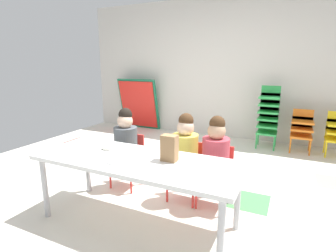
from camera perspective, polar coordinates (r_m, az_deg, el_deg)
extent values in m
cube|color=silver|center=(3.21, 0.28, -12.67)|extent=(5.80, 4.90, 0.02)
cube|color=#478C51|center=(3.98, -8.80, -7.37)|extent=(0.43, 0.43, 0.00)
cube|color=#478C51|center=(2.98, 16.74, -15.23)|extent=(0.43, 0.43, 0.00)
cube|color=#B24C47|center=(5.13, -18.53, -3.16)|extent=(0.43, 0.43, 0.00)
cube|color=beige|center=(5.21, 12.10, 11.94)|extent=(5.80, 0.10, 2.59)
cube|color=white|center=(2.28, -6.85, -7.42)|extent=(1.79, 0.68, 0.04)
cylinder|color=#B2B2B7|center=(2.72, -25.03, -12.05)|extent=(0.05, 0.05, 0.57)
cylinder|color=#B2B2B7|center=(1.91, 11.31, -22.47)|extent=(0.05, 0.05, 0.57)
cylinder|color=#B2B2B7|center=(3.07, -16.96, -8.46)|extent=(0.05, 0.05, 0.57)
cylinder|color=#B2B2B7|center=(2.38, 14.79, -14.94)|extent=(0.05, 0.05, 0.57)
cube|color=red|center=(3.08, -8.94, -7.70)|extent=(0.32, 0.30, 0.03)
cube|color=red|center=(3.15, -7.50, -4.29)|extent=(0.29, 0.02, 0.30)
cylinder|color=#4C5156|center=(3.01, -9.09, -3.79)|extent=(0.33, 0.33, 0.38)
sphere|color=beige|center=(2.94, -9.27, 1.05)|extent=(0.17, 0.17, 0.17)
sphere|color=black|center=(2.94, -9.19, 2.43)|extent=(0.15, 0.15, 0.15)
cylinder|color=red|center=(3.12, -12.37, -10.57)|extent=(0.02, 0.02, 0.28)
cylinder|color=red|center=(2.97, -7.99, -11.67)|extent=(0.02, 0.02, 0.28)
cylinder|color=red|center=(3.31, -9.60, -9.01)|extent=(0.02, 0.02, 0.28)
cylinder|color=red|center=(3.17, -5.37, -9.92)|extent=(0.02, 0.02, 0.28)
cube|color=red|center=(2.76, 3.65, -10.08)|extent=(0.32, 0.30, 0.03)
cube|color=red|center=(2.84, 4.83, -6.20)|extent=(0.29, 0.02, 0.30)
cylinder|color=#D8C64C|center=(2.68, 3.72, -5.77)|extent=(0.29, 0.29, 0.38)
sphere|color=beige|center=(2.61, 3.80, -0.37)|extent=(0.17, 0.17, 0.17)
sphere|color=#472D19|center=(2.61, 3.92, 1.18)|extent=(0.15, 0.15, 0.15)
cylinder|color=red|center=(2.77, -0.19, -13.42)|extent=(0.02, 0.02, 0.28)
cylinder|color=red|center=(2.67, 5.40, -14.53)|extent=(0.02, 0.02, 0.28)
cylinder|color=red|center=(2.98, 2.01, -11.39)|extent=(0.02, 0.02, 0.28)
cylinder|color=red|center=(2.89, 7.22, -12.30)|extent=(0.02, 0.02, 0.28)
cube|color=red|center=(2.67, 10.02, -11.10)|extent=(0.32, 0.30, 0.03)
cube|color=red|center=(2.75, 10.99, -7.05)|extent=(0.29, 0.02, 0.30)
cylinder|color=#BF3F4C|center=(2.59, 10.21, -6.67)|extent=(0.31, 0.31, 0.38)
sphere|color=tan|center=(2.52, 10.45, -1.09)|extent=(0.17, 0.17, 0.17)
sphere|color=#472D19|center=(2.51, 10.59, 0.52)|extent=(0.15, 0.15, 0.15)
cylinder|color=red|center=(2.66, 6.10, -14.66)|extent=(0.02, 0.02, 0.28)
cylinder|color=red|center=(2.60, 12.16, -15.67)|extent=(0.02, 0.02, 0.28)
cylinder|color=red|center=(2.89, 7.87, -12.41)|extent=(0.02, 0.02, 0.28)
cylinder|color=red|center=(2.82, 13.43, -13.26)|extent=(0.02, 0.02, 0.28)
cube|color=green|center=(4.75, 20.52, -1.40)|extent=(0.32, 0.30, 0.03)
cube|color=green|center=(4.86, 20.76, 0.01)|extent=(0.30, 0.02, 0.18)
cube|color=green|center=(4.72, 20.63, 0.01)|extent=(0.32, 0.30, 0.03)
cube|color=green|center=(4.84, 20.87, 1.39)|extent=(0.30, 0.02, 0.18)
cube|color=green|center=(4.69, 20.75, 1.44)|extent=(0.32, 0.30, 0.03)
cube|color=green|center=(4.82, 20.99, 2.79)|extent=(0.30, 0.02, 0.18)
cube|color=green|center=(4.67, 20.87, 2.88)|extent=(0.32, 0.30, 0.03)
cube|color=green|center=(4.80, 21.11, 4.20)|extent=(0.30, 0.02, 0.18)
cube|color=green|center=(4.65, 20.99, 4.33)|extent=(0.32, 0.30, 0.03)
cube|color=green|center=(4.78, 21.23, 5.62)|extent=(0.30, 0.02, 0.18)
cube|color=green|center=(4.64, 21.12, 5.79)|extent=(0.32, 0.30, 0.03)
cube|color=green|center=(4.77, 21.35, 7.04)|extent=(0.30, 0.02, 0.18)
cylinder|color=green|center=(4.67, 18.53, -3.14)|extent=(0.02, 0.02, 0.26)
cylinder|color=green|center=(4.65, 21.95, -3.50)|extent=(0.02, 0.02, 0.26)
cylinder|color=green|center=(4.92, 18.92, -2.35)|extent=(0.02, 0.02, 0.26)
cylinder|color=green|center=(4.90, 22.16, -2.68)|extent=(0.02, 0.02, 0.26)
cube|color=orange|center=(4.74, 26.76, -2.02)|extent=(0.32, 0.30, 0.03)
cube|color=orange|center=(4.85, 26.85, -0.60)|extent=(0.30, 0.02, 0.18)
cube|color=orange|center=(4.71, 26.92, -0.62)|extent=(0.32, 0.30, 0.03)
cube|color=orange|center=(4.83, 27.00, 0.78)|extent=(0.30, 0.02, 0.18)
cube|color=orange|center=(4.68, 27.07, 0.81)|extent=(0.32, 0.30, 0.03)
cube|color=orange|center=(4.81, 27.15, 2.18)|extent=(0.30, 0.02, 0.18)
cylinder|color=orange|center=(4.64, 24.89, -3.79)|extent=(0.02, 0.02, 0.26)
cylinder|color=orange|center=(4.65, 28.34, -4.13)|extent=(0.02, 0.02, 0.26)
cylinder|color=orange|center=(4.89, 24.95, -2.96)|extent=(0.02, 0.02, 0.26)
cylinder|color=orange|center=(4.90, 28.22, -3.28)|extent=(0.02, 0.02, 0.26)
cylinder|color=yellow|center=(4.67, 30.94, -4.37)|extent=(0.02, 0.02, 0.26)
cylinder|color=yellow|center=(4.92, 30.69, -3.52)|extent=(0.02, 0.02, 0.26)
cube|color=#19724C|center=(5.80, -6.30, 4.72)|extent=(0.90, 0.28, 1.09)
cube|color=red|center=(5.77, -6.48, 4.67)|extent=(0.83, 0.23, 0.99)
cube|color=#9E754C|center=(2.18, 0.32, -4.78)|extent=(0.13, 0.09, 0.22)
cylinder|color=white|center=(2.55, -12.67, -4.88)|extent=(0.18, 0.18, 0.01)
cylinder|color=white|center=(2.23, -10.78, -7.45)|extent=(0.18, 0.18, 0.01)
torus|color=white|center=(2.55, -12.70, -4.40)|extent=(0.13, 0.13, 0.04)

